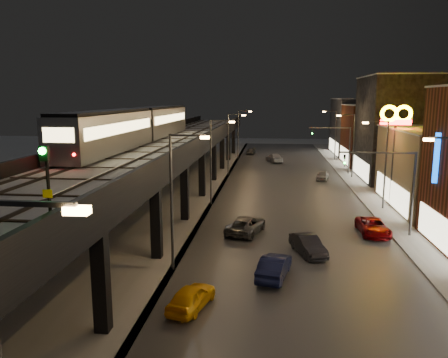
{
  "coord_description": "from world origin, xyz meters",
  "views": [
    {
      "loc": [
        5.69,
        -13.76,
        11.17
      ],
      "look_at": [
        1.99,
        19.34,
        5.0
      ],
      "focal_mm": 35.0,
      "sensor_mm": 36.0,
      "label": 1
    }
  ],
  "objects": [
    {
      "name": "streetlight_right_4",
      "position": [
        16.73,
        67.0,
        5.24
      ],
      "size": [
        2.56,
        0.28,
        9.0
      ],
      "color": "#38383A",
      "rests_on": "ground"
    },
    {
      "name": "sidewalk_right",
      "position": [
        17.5,
        35.0,
        0.07
      ],
      "size": [
        4.0,
        120.0,
        0.14
      ],
      "primitive_type": "cube",
      "color": "#9FA1A8",
      "rests_on": "ground"
    },
    {
      "name": "streetlight_left_0",
      "position": [
        -0.43,
        -5.0,
        5.24
      ],
      "size": [
        2.57,
        0.28,
        9.0
      ],
      "color": "#38383A",
      "rests_on": "ground"
    },
    {
      "name": "car_onc_red",
      "position": [
        12.65,
        46.58,
        0.62
      ],
      "size": [
        2.2,
        3.88,
        1.25
      ],
      "primitive_type": "imported",
      "rotation": [
        0.0,
        0.0,
        -0.21
      ],
      "color": "gray",
      "rests_on": "ground"
    },
    {
      "name": "road_surface",
      "position": [
        7.5,
        35.0,
        0.03
      ],
      "size": [
        17.0,
        120.0,
        0.06
      ],
      "primitive_type": "cube",
      "color": "#46474D",
      "rests_on": "ground"
    },
    {
      "name": "building_d",
      "position": [
        23.99,
        48.0,
        7.08
      ],
      "size": [
        12.2,
        13.2,
        14.16
      ],
      "color": "black",
      "rests_on": "ground"
    },
    {
      "name": "rail_signal",
      "position": [
        -2.1,
        0.37,
        8.72
      ],
      "size": [
        0.34,
        0.43,
        2.96
      ],
      "color": "black",
      "rests_on": "viaduct_trackbed"
    },
    {
      "name": "viaduct_parapet_far",
      "position": [
        -10.35,
        32.0,
        6.85
      ],
      "size": [
        0.3,
        100.0,
        1.1
      ],
      "primitive_type": "cube",
      "color": "black",
      "rests_on": "elevated_viaduct"
    },
    {
      "name": "car_near_white",
      "position": [
        5.95,
        12.38,
        0.72
      ],
      "size": [
        2.37,
        4.59,
        1.44
      ],
      "primitive_type": "imported",
      "rotation": [
        0.0,
        0.0,
        2.94
      ],
      "color": "#0F1439",
      "rests_on": "ground"
    },
    {
      "name": "sign_mcdonalds",
      "position": [
        18.0,
        32.15,
        8.62
      ],
      "size": [
        3.13,
        0.56,
        10.51
      ],
      "color": "#38383A",
      "rests_on": "ground"
    },
    {
      "name": "streetlight_left_3",
      "position": [
        -0.43,
        49.0,
        5.24
      ],
      "size": [
        2.57,
        0.28,
        9.0
      ],
      "color": "#38383A",
      "rests_on": "ground"
    },
    {
      "name": "traffic_light_rig_a",
      "position": [
        15.84,
        22.0,
        4.5
      ],
      "size": [
        6.1,
        0.34,
        7.0
      ],
      "color": "#38383A",
      "rests_on": "ground"
    },
    {
      "name": "car_onc_dark",
      "position": [
        14.1,
        22.16,
        0.66
      ],
      "size": [
        2.29,
        4.8,
        1.32
      ],
      "primitive_type": "imported",
      "rotation": [
        0.0,
        0.0,
        0.02
      ],
      "color": "maroon",
      "rests_on": "ground"
    },
    {
      "name": "building_e",
      "position": [
        23.99,
        62.0,
        5.08
      ],
      "size": [
        12.2,
        12.2,
        10.16
      ],
      "color": "#582015",
      "rests_on": "ground"
    },
    {
      "name": "streetlight_right_3",
      "position": [
        16.73,
        49.0,
        5.24
      ],
      "size": [
        2.56,
        0.28,
        9.0
      ],
      "color": "#38383A",
      "rests_on": "ground"
    },
    {
      "name": "car_mid_dark",
      "position": [
        6.03,
        63.33,
        0.74
      ],
      "size": [
        3.46,
        5.51,
        1.49
      ],
      "primitive_type": "imported",
      "rotation": [
        0.0,
        0.0,
        3.43
      ],
      "color": "#B7B8C6",
      "rests_on": "ground"
    },
    {
      "name": "car_onc_silver",
      "position": [
        8.38,
        16.83,
        0.68
      ],
      "size": [
        2.69,
        4.39,
        1.37
      ],
      "primitive_type": "imported",
      "rotation": [
        0.0,
        0.0,
        0.32
      ],
      "color": "black",
      "rests_on": "ground"
    },
    {
      "name": "car_far_white",
      "position": [
        1.37,
        74.11,
        0.66
      ],
      "size": [
        1.89,
        4.0,
        1.32
      ],
      "primitive_type": "imported",
      "rotation": [
        0.0,
        0.0,
        3.05
      ],
      "color": "#54565B",
      "rests_on": "ground"
    },
    {
      "name": "traffic_light_rig_b",
      "position": [
        15.84,
        52.0,
        4.5
      ],
      "size": [
        6.1,
        0.34,
        7.0
      ],
      "color": "#38383A",
      "rests_on": "ground"
    },
    {
      "name": "streetlight_left_2",
      "position": [
        -0.43,
        31.0,
        5.24
      ],
      "size": [
        2.57,
        0.28,
        9.0
      ],
      "color": "#38383A",
      "rests_on": "ground"
    },
    {
      "name": "streetlight_left_1",
      "position": [
        -0.43,
        13.0,
        5.24
      ],
      "size": [
        2.57,
        0.28,
        9.0
      ],
      "color": "#38383A",
      "rests_on": "ground"
    },
    {
      "name": "car_taxi",
      "position": [
        1.53,
        7.72,
        0.65
      ],
      "size": [
        2.44,
        4.08,
        1.3
      ],
      "primitive_type": "imported",
      "rotation": [
        0.0,
        0.0,
        2.89
      ],
      "color": "#FFB50F",
      "rests_on": "ground"
    },
    {
      "name": "sign_carwash",
      "position": [
        18.5,
        19.9,
        6.13
      ],
      "size": [
        1.67,
        0.35,
        8.67
      ],
      "color": "#38383A",
      "rests_on": "ground"
    },
    {
      "name": "streetlight_right_2",
      "position": [
        16.73,
        31.0,
        5.24
      ],
      "size": [
        2.56,
        0.28,
        9.0
      ],
      "color": "#38383A",
      "rests_on": "ground"
    },
    {
      "name": "streetlight_left_4",
      "position": [
        -0.43,
        67.0,
        5.24
      ],
      "size": [
        2.57,
        0.28,
        9.0
      ],
      "color": "#38383A",
      "rests_on": "ground"
    },
    {
      "name": "elevated_viaduct",
      "position": [
        -6.0,
        31.84,
        5.62
      ],
      "size": [
        9.0,
        100.0,
        6.3
      ],
      "color": "black",
      "rests_on": "ground"
    },
    {
      "name": "subway_train",
      "position": [
        -8.5,
        31.65,
        8.38
      ],
      "size": [
        2.96,
        35.64,
        3.54
      ],
      "color": "gray",
      "rests_on": "viaduct_trackbed"
    },
    {
      "name": "viaduct_trackbed",
      "position": [
        -6.01,
        31.97,
        6.39
      ],
      "size": [
        8.4,
        100.0,
        0.32
      ],
      "color": "#B2B7C1",
      "rests_on": "elevated_viaduct"
    },
    {
      "name": "viaduct_parapet_streetside",
      "position": [
        -1.65,
        32.0,
        6.85
      ],
      "size": [
        0.3,
        100.0,
        1.1
      ],
      "primitive_type": "cube",
      "color": "black",
      "rests_on": "elevated_viaduct"
    },
    {
      "name": "under_viaduct_pavement",
      "position": [
        -6.0,
        35.0,
        0.03
      ],
      "size": [
        11.0,
        120.0,
        0.06
      ],
      "primitive_type": "cube",
      "color": "#9FA1A8",
      "rests_on": "ground"
    },
    {
      "name": "building_f",
      "position": [
        23.99,
        76.0,
        5.58
      ],
      "size": [
        12.2,
        16.2,
        11.16
      ],
      "color": "#282930",
      "rests_on": "ground"
    },
    {
      "name": "car_mid_silver",
      "position": [
        3.6,
        21.35,
        0.71
      ],
      "size": [
        3.56,
        5.5,
        1.41
      ],
      "primitive_type": "imported",
      "rotation": [
        0.0,
        0.0,
        2.88
      ],
      "color": "#404142",
      "rests_on": "ground"
    }
  ]
}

